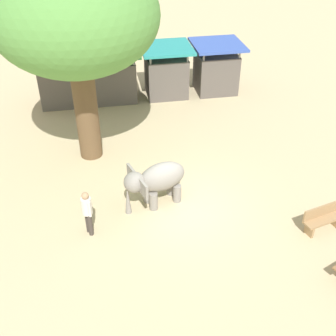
{
  "coord_description": "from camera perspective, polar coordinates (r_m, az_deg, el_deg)",
  "views": [
    {
      "loc": [
        -2.56,
        -10.88,
        9.39
      ],
      "look_at": [
        -0.35,
        1.18,
        0.8
      ],
      "focal_mm": 44.95,
      "sensor_mm": 36.0,
      "label": 1
    }
  ],
  "objects": [
    {
      "name": "market_stall_red",
      "position": [
        21.51,
        -14.3,
        11.37
      ],
      "size": [
        2.5,
        2.5,
        2.52
      ],
      "color": "#59514C",
      "rests_on": "ground_plane"
    },
    {
      "name": "market_stall_teal",
      "position": [
        21.73,
        -0.25,
        12.69
      ],
      "size": [
        2.5,
        2.5,
        2.52
      ],
      "color": "#59514C",
      "rests_on": "ground_plane"
    },
    {
      "name": "wooden_bench",
      "position": [
        14.26,
        20.24,
        -6.34
      ],
      "size": [
        1.46,
        0.73,
        0.88
      ],
      "rotation": [
        0.0,
        0.0,
        3.39
      ],
      "color": "#9E7A51",
      "rests_on": "ground_plane"
    },
    {
      "name": "shade_tree_main",
      "position": [
        15.23,
        -12.51,
        19.19
      ],
      "size": [
        5.77,
        5.28,
        7.56
      ],
      "color": "brown",
      "rests_on": "ground_plane"
    },
    {
      "name": "market_stall_green",
      "position": [
        21.46,
        -7.25,
        12.12
      ],
      "size": [
        2.5,
        2.5,
        2.52
      ],
      "color": "#59514C",
      "rests_on": "ground_plane"
    },
    {
      "name": "person_handler",
      "position": [
        13.17,
        -10.91,
        -5.62
      ],
      "size": [
        0.32,
        0.47,
        1.62
      ],
      "rotation": [
        0.0,
        0.0,
        0.43
      ],
      "color": "#3F3833",
      "rests_on": "ground_plane"
    },
    {
      "name": "elephant",
      "position": [
        14.07,
        -1.63,
        -1.64
      ],
      "size": [
        2.25,
        1.66,
        1.55
      ],
      "rotation": [
        0.0,
        0.0,
        3.45
      ],
      "color": "gray",
      "rests_on": "ground_plane"
    },
    {
      "name": "ground_plane",
      "position": [
        14.6,
        2.19,
        -5.06
      ],
      "size": [
        60.0,
        60.0,
        0.0
      ],
      "primitive_type": "plane",
      "color": "tan"
    },
    {
      "name": "market_stall_blue",
      "position": [
        22.3,
        6.52,
        13.07
      ],
      "size": [
        2.5,
        2.5,
        2.52
      ],
      "color": "#59514C",
      "rests_on": "ground_plane"
    }
  ]
}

